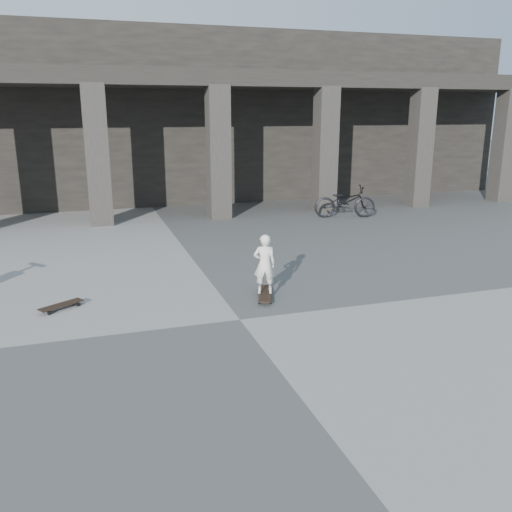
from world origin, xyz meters
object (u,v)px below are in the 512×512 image
object	(u,v)px
child	(265,264)
bicycle	(345,202)
longboard	(264,294)
skateboard_spare	(61,305)

from	to	relation	value
child	bicycle	bearing A→B (deg)	-111.07
longboard	bicycle	world-z (taller)	bicycle
longboard	child	xyz separation A→B (m)	(0.00, 0.00, 0.56)
skateboard_spare	child	distance (m)	3.54
child	bicycle	size ratio (longest dim) A/B	0.57
skateboard_spare	child	world-z (taller)	child
skateboard_spare	child	bearing A→B (deg)	-40.22
longboard	child	distance (m)	0.56
skateboard_spare	bicycle	xyz separation A→B (m)	(8.28, 5.93, 0.43)
longboard	skateboard_spare	size ratio (longest dim) A/B	1.28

